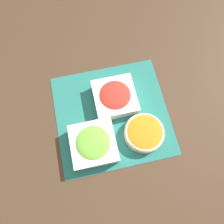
% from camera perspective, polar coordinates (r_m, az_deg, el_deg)
% --- Properties ---
extents(ground_plane, '(3.00, 3.00, 0.00)m').
position_cam_1_polar(ground_plane, '(0.91, 0.00, -0.71)').
color(ground_plane, '#422D1E').
extents(placemat, '(0.46, 0.44, 0.00)m').
position_cam_1_polar(placemat, '(0.91, 0.00, -0.67)').
color(placemat, '#236B60').
rests_on(placemat, ground_plane).
extents(tomato_bowl, '(0.17, 0.17, 0.06)m').
position_cam_1_polar(tomato_bowl, '(0.90, 0.76, 3.96)').
color(tomato_bowl, white).
rests_on(tomato_bowl, placemat).
extents(carrot_bowl, '(0.16, 0.16, 0.05)m').
position_cam_1_polar(carrot_bowl, '(0.87, 8.37, -5.38)').
color(carrot_bowl, beige).
rests_on(carrot_bowl, placemat).
extents(lettuce_bowl, '(0.17, 0.17, 0.07)m').
position_cam_1_polar(lettuce_bowl, '(0.84, -4.87, -8.27)').
color(lettuce_bowl, white).
rests_on(lettuce_bowl, placemat).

